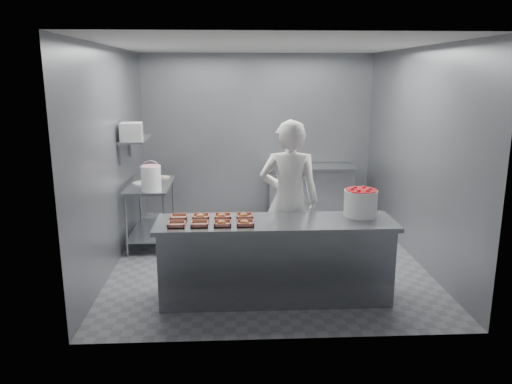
% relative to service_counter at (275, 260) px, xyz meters
% --- Properties ---
extents(floor, '(4.50, 4.50, 0.00)m').
position_rel_service_counter_xyz_m(floor, '(0.00, 1.35, -0.45)').
color(floor, '#4C4C51').
rests_on(floor, ground).
extents(ceiling, '(4.50, 4.50, 0.00)m').
position_rel_service_counter_xyz_m(ceiling, '(0.00, 1.35, 2.35)').
color(ceiling, white).
rests_on(ceiling, wall_back).
extents(wall_back, '(4.00, 0.04, 2.80)m').
position_rel_service_counter_xyz_m(wall_back, '(0.00, 3.60, 0.95)').
color(wall_back, slate).
rests_on(wall_back, ground).
extents(wall_left, '(0.04, 4.50, 2.80)m').
position_rel_service_counter_xyz_m(wall_left, '(-2.00, 1.35, 0.95)').
color(wall_left, slate).
rests_on(wall_left, ground).
extents(wall_right, '(0.04, 4.50, 2.80)m').
position_rel_service_counter_xyz_m(wall_right, '(2.00, 1.35, 0.95)').
color(wall_right, slate).
rests_on(wall_right, ground).
extents(service_counter, '(2.60, 0.70, 0.90)m').
position_rel_service_counter_xyz_m(service_counter, '(0.00, 0.00, 0.00)').
color(service_counter, slate).
rests_on(service_counter, ground).
extents(prep_table, '(0.60, 1.20, 0.90)m').
position_rel_service_counter_xyz_m(prep_table, '(-1.65, 1.95, 0.14)').
color(prep_table, slate).
rests_on(prep_table, ground).
extents(back_counter, '(1.50, 0.60, 0.90)m').
position_rel_service_counter_xyz_m(back_counter, '(0.90, 3.25, -0.00)').
color(back_counter, slate).
rests_on(back_counter, ground).
extents(wall_shelf, '(0.35, 0.90, 0.03)m').
position_rel_service_counter_xyz_m(wall_shelf, '(-1.82, 1.95, 1.10)').
color(wall_shelf, slate).
rests_on(wall_shelf, wall_left).
extents(tray_0, '(0.19, 0.18, 0.04)m').
position_rel_service_counter_xyz_m(tray_0, '(-1.05, -0.13, 0.47)').
color(tray_0, tan).
rests_on(tray_0, service_counter).
extents(tray_1, '(0.19, 0.18, 0.04)m').
position_rel_service_counter_xyz_m(tray_1, '(-0.81, -0.13, 0.47)').
color(tray_1, tan).
rests_on(tray_1, service_counter).
extents(tray_2, '(0.19, 0.18, 0.06)m').
position_rel_service_counter_xyz_m(tray_2, '(-0.57, -0.13, 0.47)').
color(tray_2, tan).
rests_on(tray_2, service_counter).
extents(tray_3, '(0.19, 0.18, 0.06)m').
position_rel_service_counter_xyz_m(tray_3, '(-0.33, -0.13, 0.47)').
color(tray_3, tan).
rests_on(tray_3, service_counter).
extents(tray_4, '(0.19, 0.18, 0.04)m').
position_rel_service_counter_xyz_m(tray_4, '(-1.05, 0.13, 0.47)').
color(tray_4, tan).
rests_on(tray_4, service_counter).
extents(tray_5, '(0.19, 0.18, 0.06)m').
position_rel_service_counter_xyz_m(tray_5, '(-0.81, 0.13, 0.47)').
color(tray_5, tan).
rests_on(tray_5, service_counter).
extents(tray_6, '(0.19, 0.18, 0.06)m').
position_rel_service_counter_xyz_m(tray_6, '(-0.57, 0.13, 0.47)').
color(tray_6, tan).
rests_on(tray_6, service_counter).
extents(tray_7, '(0.19, 0.18, 0.06)m').
position_rel_service_counter_xyz_m(tray_7, '(-0.33, 0.13, 0.47)').
color(tray_7, tan).
rests_on(tray_7, service_counter).
extents(worker, '(0.77, 0.56, 1.94)m').
position_rel_service_counter_xyz_m(worker, '(0.22, 0.60, 0.52)').
color(worker, white).
rests_on(worker, ground).
extents(strawberry_tub, '(0.37, 0.37, 0.30)m').
position_rel_service_counter_xyz_m(strawberry_tub, '(0.97, 0.15, 0.61)').
color(strawberry_tub, white).
rests_on(strawberry_tub, service_counter).
extents(glaze_bucket, '(0.29, 0.27, 0.42)m').
position_rel_service_counter_xyz_m(glaze_bucket, '(-1.56, 1.51, 0.63)').
color(glaze_bucket, white).
rests_on(glaze_bucket, prep_table).
extents(bucket_lid, '(0.39, 0.39, 0.02)m').
position_rel_service_counter_xyz_m(bucket_lid, '(-1.74, 1.94, 0.46)').
color(bucket_lid, white).
rests_on(bucket_lid, prep_table).
extents(rag, '(0.18, 0.16, 0.02)m').
position_rel_service_counter_xyz_m(rag, '(-1.51, 2.39, 0.46)').
color(rag, '#CCB28C').
rests_on(rag, prep_table).
extents(appliance, '(0.31, 0.35, 0.24)m').
position_rel_service_counter_xyz_m(appliance, '(-1.82, 1.68, 1.23)').
color(appliance, gray).
rests_on(appliance, wall_shelf).
extents(paper_stack, '(0.30, 0.22, 0.06)m').
position_rel_service_counter_xyz_m(paper_stack, '(0.61, 3.25, 0.48)').
color(paper_stack, silver).
rests_on(paper_stack, back_counter).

